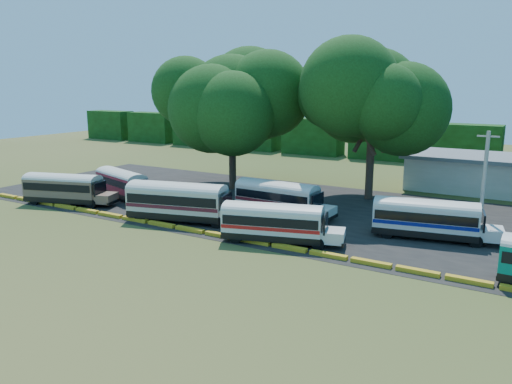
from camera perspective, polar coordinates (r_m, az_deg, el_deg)
The scene contains 14 objects.
ground at distance 39.07m, azimuth -6.73°, elevation -5.18°, with size 160.00×160.00×0.00m, color #2B4416.
asphalt_strip at distance 48.31m, azimuth 2.89°, elevation -1.71°, with size 64.00×24.00×0.02m, color black.
curb at distance 39.79m, azimuth -5.86°, elevation -4.61°, with size 53.70×0.45×0.30m.
terminal_building at distance 60.46m, azimuth 25.74°, elevation 1.87°, with size 19.00×9.00×4.00m.
treeline_backdrop at distance 81.25m, azimuth 14.30°, elevation 5.74°, with size 130.00×4.00×6.00m.
bus_beige at distance 52.45m, azimuth -20.98°, elevation 0.54°, with size 9.54×4.92×3.05m.
bus_red at distance 53.46m, azimuth -15.04°, elevation 1.09°, with size 9.22×4.86×2.95m.
bus_cream_west at distance 43.25m, azimuth -8.73°, elevation -0.87°, with size 10.74×5.06×3.43m.
bus_cream_east at distance 45.05m, azimuth 2.63°, elevation -0.47°, with size 9.46×2.65×3.08m.
bus_white_red at distance 37.17m, azimuth 2.21°, elevation -3.29°, with size 9.37×4.72×3.00m.
bus_white_blue at distance 40.20m, azimuth 19.06°, elevation -2.70°, with size 9.63×3.95×3.08m.
tree_west at distance 55.86m, azimuth -2.77°, elevation 10.47°, with size 13.43×13.43×14.88m.
tree_center at distance 51.71m, azimuth 13.27°, elevation 10.79°, with size 12.39×12.39×15.20m.
utility_pole at distance 42.66m, azimuth 24.60°, elevation 1.05°, with size 1.60×0.30×8.14m.
Camera 1 is at (22.84, -29.49, 11.62)m, focal length 35.00 mm.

